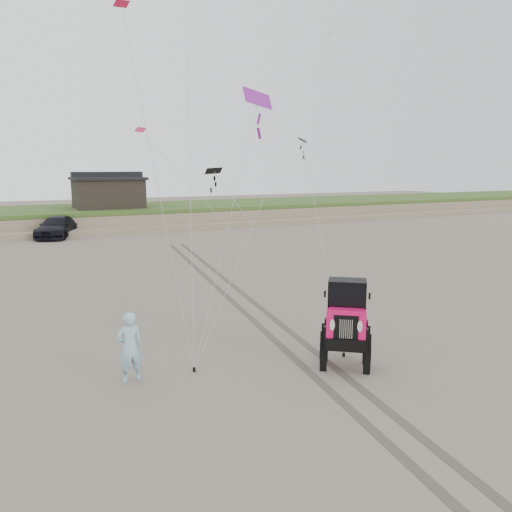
{
  "coord_description": "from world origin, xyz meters",
  "views": [
    {
      "loc": [
        -6.61,
        -11.43,
        5.47
      ],
      "look_at": [
        0.59,
        3.0,
        2.6
      ],
      "focal_mm": 35.0,
      "sensor_mm": 36.0,
      "label": 1
    }
  ],
  "objects_px": {
    "jeep": "(346,334)",
    "cabin": "(108,192)",
    "man": "(130,347)",
    "truck_c": "(57,227)"
  },
  "relations": [
    {
      "from": "truck_c",
      "to": "jeep",
      "type": "bearing_deg",
      "value": -60.31
    },
    {
      "from": "truck_c",
      "to": "man",
      "type": "xyz_separation_m",
      "value": [
        -0.87,
        -29.8,
        0.11
      ]
    },
    {
      "from": "jeep",
      "to": "man",
      "type": "relative_size",
      "value": 2.84
    },
    {
      "from": "man",
      "to": "cabin",
      "type": "bearing_deg",
      "value": -103.2
    },
    {
      "from": "jeep",
      "to": "man",
      "type": "xyz_separation_m",
      "value": [
        -5.5,
        1.75,
        -0.05
      ]
    },
    {
      "from": "jeep",
      "to": "cabin",
      "type": "bearing_deg",
      "value": 126.17
    },
    {
      "from": "cabin",
      "to": "jeep",
      "type": "bearing_deg",
      "value": -90.88
    },
    {
      "from": "cabin",
      "to": "truck_c",
      "type": "distance_m",
      "value": 8.53
    },
    {
      "from": "cabin",
      "to": "man",
      "type": "bearing_deg",
      "value": -99.56
    },
    {
      "from": "man",
      "to": "truck_c",
      "type": "bearing_deg",
      "value": -95.32
    }
  ]
}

